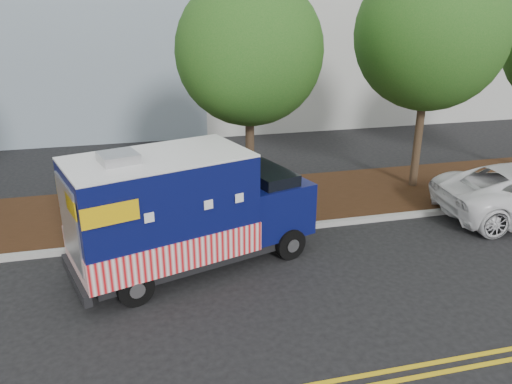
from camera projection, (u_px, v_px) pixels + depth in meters
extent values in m
plane|color=black|center=(200.00, 266.00, 12.04)|extent=(120.00, 120.00, 0.00)
cube|color=#9E9E99|center=(193.00, 238.00, 13.28)|extent=(120.00, 0.18, 0.15)
cube|color=black|center=(184.00, 208.00, 15.19)|extent=(120.00, 4.00, 0.15)
cylinder|color=#38281C|center=(250.00, 150.00, 14.85)|extent=(0.26, 0.26, 3.64)
sphere|color=#1D5718|center=(249.00, 51.00, 13.83)|extent=(4.15, 4.15, 4.15)
cylinder|color=#38281C|center=(419.00, 133.00, 16.30)|extent=(0.26, 0.26, 3.88)
sphere|color=#1D5718|center=(430.00, 34.00, 15.19)|extent=(4.65, 4.65, 4.65)
cube|color=#473828|center=(106.00, 202.00, 12.66)|extent=(0.06, 0.06, 2.40)
cube|color=black|center=(197.00, 248.00, 12.04)|extent=(5.51, 3.25, 0.26)
cube|color=#090E45|center=(161.00, 206.00, 11.18)|extent=(4.38, 3.22, 2.24)
cube|color=red|center=(163.00, 238.00, 11.46)|extent=(4.43, 3.28, 0.70)
cube|color=white|center=(157.00, 157.00, 10.77)|extent=(4.38, 3.22, 0.06)
cube|color=#B7B7BA|center=(118.00, 158.00, 10.32)|extent=(0.93, 0.93, 0.21)
cube|color=#090E45|center=(266.00, 203.00, 12.71)|extent=(2.20, 2.42, 1.31)
cube|color=black|center=(265.00, 180.00, 12.47)|extent=(1.43, 2.01, 0.61)
cube|color=black|center=(293.00, 212.00, 13.29)|extent=(0.63, 1.80, 0.28)
cube|color=black|center=(76.00, 279.00, 10.65)|extent=(0.79, 2.05, 0.26)
cube|color=#B7B7BA|center=(69.00, 223.00, 10.20)|extent=(0.54, 1.61, 1.77)
cube|color=#B7B7BA|center=(155.00, 187.00, 12.18)|extent=(1.61, 0.54, 1.03)
cube|color=#E6B30C|center=(110.00, 215.00, 9.43)|extent=(1.07, 0.35, 0.42)
cube|color=#E6B30C|center=(82.00, 181.00, 11.20)|extent=(1.07, 0.35, 0.42)
cylinder|color=black|center=(290.00, 244.00, 12.27)|extent=(0.83, 0.48, 0.78)
cylinder|color=black|center=(250.00, 217.00, 13.79)|extent=(0.83, 0.48, 0.78)
cylinder|color=black|center=(135.00, 288.00, 10.38)|extent=(0.83, 0.48, 0.78)
cylinder|color=black|center=(109.00, 251.00, 11.90)|extent=(0.83, 0.48, 0.78)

